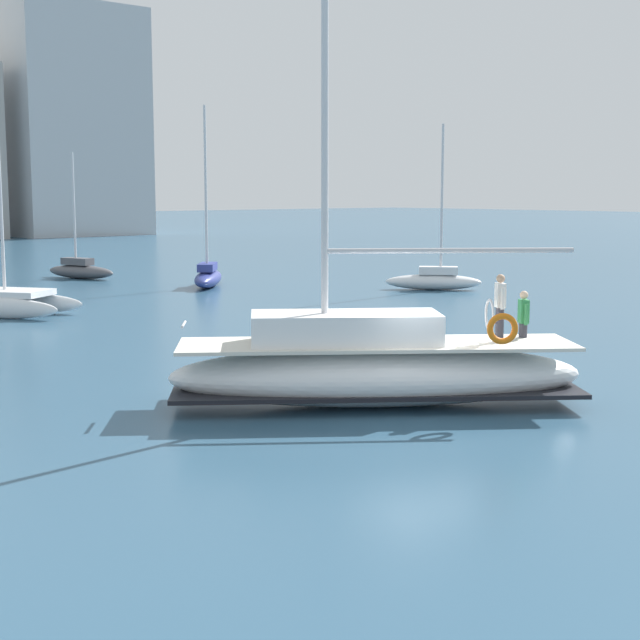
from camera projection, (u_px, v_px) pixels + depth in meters
ground_plane at (410, 406)px, 21.79m from camera, size 400.00×400.00×0.00m
main_sailboat at (373, 367)px, 21.72m from camera, size 9.12×7.69×12.23m
moored_sloop_near at (434, 279)px, 47.57m from camera, size 4.13×4.36×8.29m
moored_sloop_far at (208, 275)px, 49.08m from camera, size 4.44×4.83×9.32m
moored_catamaran at (80, 269)px, 53.74m from camera, size 2.65×4.94×7.16m
moored_cutter_left at (13, 301)px, 37.67m from camera, size 4.89×5.58×7.99m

